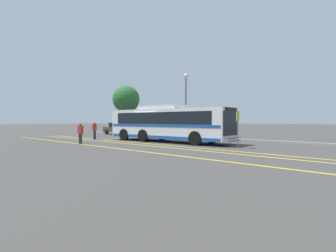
# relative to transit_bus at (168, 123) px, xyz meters

# --- Properties ---
(ground_plane) EXTENTS (220.00, 220.00, 0.00)m
(ground_plane) POSITION_rel_transit_bus_xyz_m (-1.38, -0.29, -1.52)
(ground_plane) COLOR #423F3D
(lane_strip_0) EXTENTS (30.89, 0.20, 0.01)m
(lane_strip_0) POSITION_rel_transit_bus_xyz_m (0.02, -2.20, -1.51)
(lane_strip_0) COLOR gold
(lane_strip_0) RESTS_ON ground_plane
(lane_strip_1) EXTENTS (30.89, 0.20, 0.01)m
(lane_strip_1) POSITION_rel_transit_bus_xyz_m (0.02, -3.24, -1.51)
(lane_strip_1) COLOR gold
(lane_strip_1) RESTS_ON ground_plane
(lane_strip_2) EXTENTS (30.89, 0.20, 0.01)m
(lane_strip_2) POSITION_rel_transit_bus_xyz_m (0.02, -5.78, -1.51)
(lane_strip_2) COLOR gold
(lane_strip_2) RESTS_ON ground_plane
(curb_strip) EXTENTS (38.89, 0.36, 0.15)m
(curb_strip) POSITION_rel_transit_bus_xyz_m (0.02, 5.29, -1.44)
(curb_strip) COLOR #99999E
(curb_strip) RESTS_ON ground_plane
(transit_bus) EXTENTS (11.32, 3.17, 2.96)m
(transit_bus) POSITION_rel_transit_bus_xyz_m (0.00, 0.00, 0.00)
(transit_bus) COLOR silver
(transit_bus) RESTS_ON ground_plane
(parked_car_0) EXTENTS (4.23, 2.05, 1.45)m
(parked_car_0) POSITION_rel_transit_bus_xyz_m (-11.99, 4.15, -0.79)
(parked_car_0) COLOR #4C3823
(parked_car_0) RESTS_ON ground_plane
(parked_car_1) EXTENTS (4.50, 2.14, 1.43)m
(parked_car_1) POSITION_rel_transit_bus_xyz_m (-6.82, 4.54, -0.80)
(parked_car_1) COLOR black
(parked_car_1) RESTS_ON ground_plane
(pedestrian_0) EXTENTS (0.41, 0.47, 1.64)m
(pedestrian_0) POSITION_rel_transit_bus_xyz_m (-6.89, -2.43, -0.58)
(pedestrian_0) COLOR #191E38
(pedestrian_0) RESTS_ON ground_plane
(pedestrian_1) EXTENTS (0.44, 0.26, 1.55)m
(pedestrian_1) POSITION_rel_transit_bus_xyz_m (-3.51, -5.72, -0.65)
(pedestrian_1) COLOR #2D2D33
(pedestrian_1) RESTS_ON ground_plane
(bus_stop_sign) EXTENTS (0.07, 0.40, 2.32)m
(bus_stop_sign) POSITION_rel_transit_bus_xyz_m (6.47, -0.61, -0.05)
(bus_stop_sign) COLOR #59595E
(bus_stop_sign) RESTS_ON ground_plane
(street_lamp) EXTENTS (0.54, 0.54, 6.64)m
(street_lamp) POSITION_rel_transit_bus_xyz_m (-2.82, 5.88, 3.41)
(street_lamp) COLOR #59595E
(street_lamp) RESTS_ON ground_plane
(tree_0) EXTENTS (3.66, 3.66, 6.46)m
(tree_0) POSITION_rel_transit_bus_xyz_m (-14.00, 6.89, 3.09)
(tree_0) COLOR #513823
(tree_0) RESTS_ON ground_plane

